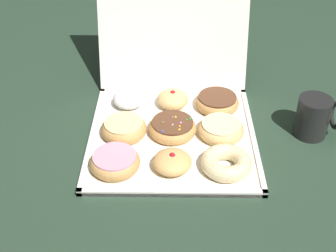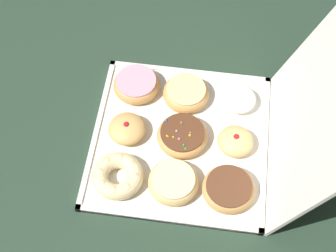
# 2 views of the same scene
# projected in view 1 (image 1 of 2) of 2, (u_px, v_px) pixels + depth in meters

# --- Properties ---
(ground_plane) EXTENTS (3.00, 3.00, 0.00)m
(ground_plane) POSITION_uv_depth(u_px,v_px,m) (171.00, 138.00, 1.14)
(ground_plane) COLOR #233828
(donut_box) EXTENTS (0.41, 0.41, 0.01)m
(donut_box) POSITION_uv_depth(u_px,v_px,m) (171.00, 136.00, 1.14)
(donut_box) COLOR silver
(donut_box) RESTS_ON ground
(box_lid_open) EXTENTS (0.41, 0.13, 0.39)m
(box_lid_open) POSITION_uv_depth(u_px,v_px,m) (172.00, 20.00, 1.24)
(box_lid_open) COLOR silver
(box_lid_open) RESTS_ON ground
(pink_frosted_donut_0) EXTENTS (0.11, 0.11, 0.04)m
(pink_frosted_donut_0) POSITION_uv_depth(u_px,v_px,m) (113.00, 162.00, 1.02)
(pink_frosted_donut_0) COLOR tan
(pink_frosted_donut_0) RESTS_ON donut_box
(jelly_filled_donut_1) EXTENTS (0.09, 0.09, 0.05)m
(jelly_filled_donut_1) POSITION_uv_depth(u_px,v_px,m) (170.00, 162.00, 1.02)
(jelly_filled_donut_1) COLOR tan
(jelly_filled_donut_1) RESTS_ON donut_box
(cruller_donut_2) EXTENTS (0.12, 0.12, 0.04)m
(cruller_donut_2) POSITION_uv_depth(u_px,v_px,m) (224.00, 162.00, 1.02)
(cruller_donut_2) COLOR beige
(cruller_donut_2) RESTS_ON donut_box
(glazed_ring_donut_3) EXTENTS (0.11, 0.11, 0.04)m
(glazed_ring_donut_3) POSITION_uv_depth(u_px,v_px,m) (122.00, 129.00, 1.12)
(glazed_ring_donut_3) COLOR tan
(glazed_ring_donut_3) RESTS_ON donut_box
(sprinkle_donut_4) EXTENTS (0.12, 0.12, 0.04)m
(sprinkle_donut_4) POSITION_uv_depth(u_px,v_px,m) (169.00, 127.00, 1.13)
(sprinkle_donut_4) COLOR tan
(sprinkle_donut_4) RESTS_ON donut_box
(glazed_ring_donut_5) EXTENTS (0.11, 0.11, 0.04)m
(glazed_ring_donut_5) POSITION_uv_depth(u_px,v_px,m) (219.00, 130.00, 1.12)
(glazed_ring_donut_5) COLOR #E5B770
(glazed_ring_donut_5) RESTS_ON donut_box
(powdered_filled_donut_6) EXTENTS (0.08, 0.08, 0.04)m
(powdered_filled_donut_6) POSITION_uv_depth(u_px,v_px,m) (127.00, 99.00, 1.22)
(powdered_filled_donut_6) COLOR white
(powdered_filled_donut_6) RESTS_ON donut_box
(jelly_filled_donut_7) EXTENTS (0.08, 0.08, 0.05)m
(jelly_filled_donut_7) POSITION_uv_depth(u_px,v_px,m) (169.00, 99.00, 1.22)
(jelly_filled_donut_7) COLOR #E5B770
(jelly_filled_donut_7) RESTS_ON donut_box
(chocolate_frosted_donut_8) EXTENTS (0.12, 0.12, 0.04)m
(chocolate_frosted_donut_8) POSITION_uv_depth(u_px,v_px,m) (216.00, 102.00, 1.22)
(chocolate_frosted_donut_8) COLOR tan
(chocolate_frosted_donut_8) RESTS_ON donut_box
(coffee_mug) EXTENTS (0.10, 0.08, 0.10)m
(coffee_mug) POSITION_uv_depth(u_px,v_px,m) (313.00, 116.00, 1.12)
(coffee_mug) COLOR black
(coffee_mug) RESTS_ON ground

